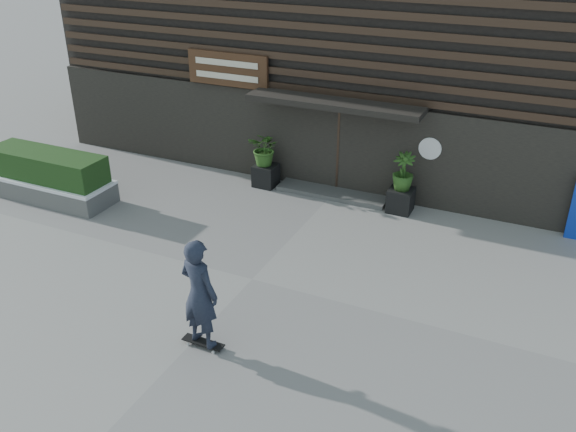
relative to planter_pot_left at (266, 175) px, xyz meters
The scene contains 11 objects.
ground 4.80m from the planter_pot_left, 66.64° to the right, with size 80.00×80.00×0.00m, color gray.
entrance_step 1.93m from the planter_pot_left, ahead, with size 3.00×0.80×0.12m, color #474745.
planter_pot_left is the anchor object (origin of this frame).
bamboo_left 0.78m from the planter_pot_left, ahead, with size 0.86×0.75×0.96m, color #2D591E.
planter_pot_right 3.80m from the planter_pot_left, ahead, with size 0.60×0.60×0.60m, color black.
bamboo_right 3.88m from the planter_pot_left, ahead, with size 0.54×0.54×0.96m, color #2D591E.
raised_bed 5.69m from the planter_pot_left, 146.87° to the right, with size 3.50×1.20×0.50m, color #4E4F4C.
snow_layer 5.70m from the planter_pot_left, 146.87° to the right, with size 3.50×1.20×0.08m, color white.
hedge 5.73m from the planter_pot_left, 146.87° to the right, with size 3.30×1.00×0.70m, color #1A3914.
building 6.94m from the planter_pot_left, 71.14° to the left, with size 18.00×11.00×8.00m.
skateboarder 7.04m from the planter_pot_left, 72.23° to the right, with size 0.82×0.62×2.12m.
Camera 1 is at (5.14, -9.30, 6.84)m, focal length 37.85 mm.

